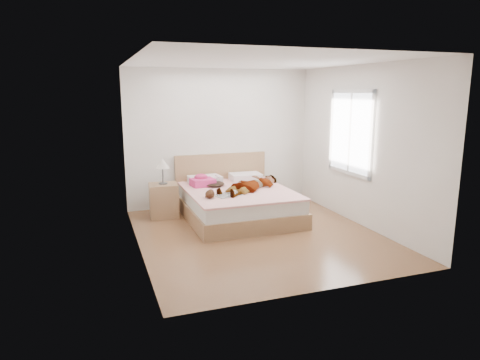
% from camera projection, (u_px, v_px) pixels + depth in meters
% --- Properties ---
extents(ground, '(4.00, 4.00, 0.00)m').
position_uv_depth(ground, '(258.00, 235.00, 6.62)').
color(ground, '#512E19').
rests_on(ground, ground).
extents(woman, '(1.57, 1.33, 0.21)m').
position_uv_depth(woman, '(252.00, 183.00, 7.47)').
color(woman, silver).
rests_on(woman, bed).
extents(hair, '(0.43, 0.51, 0.07)m').
position_uv_depth(hair, '(213.00, 184.00, 7.71)').
color(hair, black).
rests_on(hair, bed).
extents(phone, '(0.09, 0.10, 0.05)m').
position_uv_depth(phone, '(218.00, 176.00, 7.66)').
color(phone, silver).
rests_on(phone, bed).
extents(room_shell, '(4.00, 4.00, 4.00)m').
position_uv_depth(room_shell, '(350.00, 133.00, 7.17)').
color(room_shell, white).
rests_on(room_shell, ground).
extents(bed, '(1.80, 2.08, 1.00)m').
position_uv_depth(bed, '(237.00, 202.00, 7.52)').
color(bed, brown).
rests_on(bed, ground).
extents(towel, '(0.44, 0.37, 0.21)m').
position_uv_depth(towel, '(202.00, 181.00, 7.68)').
color(towel, '#E23D8E').
rests_on(towel, bed).
extents(magazine, '(0.49, 0.38, 0.03)m').
position_uv_depth(magazine, '(228.00, 195.00, 6.98)').
color(magazine, silver).
rests_on(magazine, bed).
extents(coffee_mug, '(0.11, 0.09, 0.08)m').
position_uv_depth(coffee_mug, '(234.00, 193.00, 6.98)').
color(coffee_mug, silver).
rests_on(coffee_mug, bed).
extents(plush_toy, '(0.21, 0.26, 0.13)m').
position_uv_depth(plush_toy, '(210.00, 194.00, 6.81)').
color(plush_toy, black).
rests_on(plush_toy, bed).
extents(nightstand, '(0.52, 0.47, 1.05)m').
position_uv_depth(nightstand, '(164.00, 198.00, 7.50)').
color(nightstand, brown).
rests_on(nightstand, ground).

